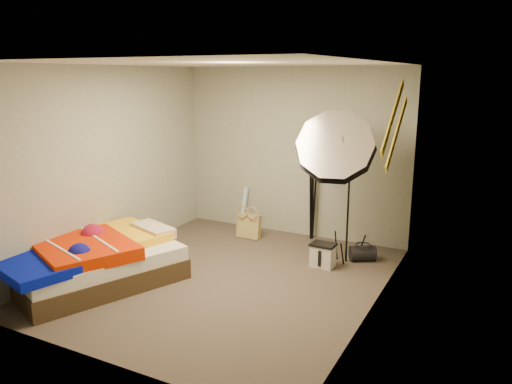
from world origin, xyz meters
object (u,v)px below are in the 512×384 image
Objects in this scene: duffel_bag at (363,253)px; camera_case at (323,256)px; wrapping_roll at (244,208)px; photo_umbrella at (336,149)px; camera_tripod at (312,195)px; bed at (95,260)px; tote_bag at (249,226)px.

camera_case is at bearing -161.81° from duffel_bag.
photo_umbrella reaches higher than wrapping_roll.
camera_case is 0.25× the size of camera_tripod.
camera_case is at bearing -30.77° from wrapping_roll.
photo_umbrella reaches higher than duffel_bag.
camera_tripod is at bearing 121.46° from camera_case.
bed is 3.17m from camera_tripod.
wrapping_roll is 0.56× the size of camera_tripod.
wrapping_roll is at bearing 134.69° from duffel_bag.
wrapping_roll is at bearing 127.43° from tote_bag.
camera_case is 2.78m from bed.
camera_tripod is at bearing 119.49° from duffel_bag.
photo_umbrella is at bearing 72.60° from camera_case.
tote_bag is at bearing -154.74° from camera_tripod.
duffel_bag is at bearing 39.46° from photo_umbrella.
tote_bag is 0.17× the size of photo_umbrella.
tote_bag is 1.99m from photo_umbrella.
duffel_bag is at bearing -4.56° from tote_bag.
camera_tripod is (-0.60, 0.82, -0.82)m from photo_umbrella.
wrapping_roll reaches higher than tote_bag.
duffel_bag is 3.36m from bed.
photo_umbrella is at bearing 39.13° from bed.
camera_tripod reaches higher than duffel_bag.
camera_case is (1.69, -1.01, -0.18)m from wrapping_roll.
tote_bag is 1.10× the size of duffel_bag.
bed is 3.17m from photo_umbrella.
camera_case is 1.36m from photo_umbrella.
wrapping_roll reaches higher than duffel_bag.
camera_case is (1.37, -0.59, -0.04)m from tote_bag.
wrapping_roll is 2.74m from bed.
photo_umbrella is at bearing -16.06° from tote_bag.
camera_tripod reaches higher than camera_case.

